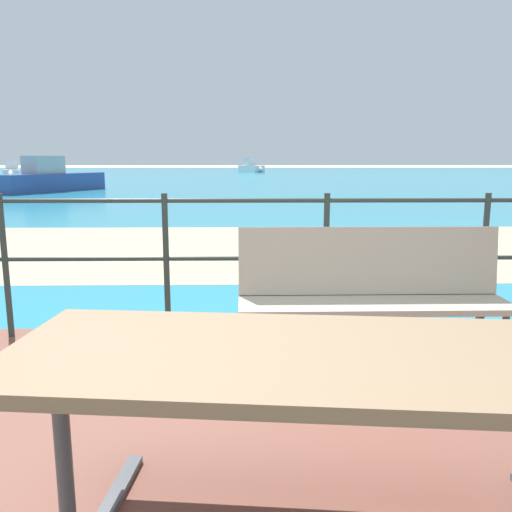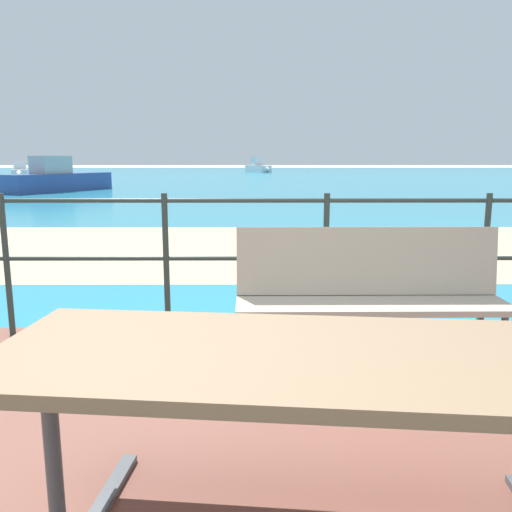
{
  "view_description": "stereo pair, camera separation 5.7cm",
  "coord_description": "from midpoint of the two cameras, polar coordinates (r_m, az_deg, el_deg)",
  "views": [
    {
      "loc": [
        -0.0,
        -1.33,
        1.37
      ],
      "look_at": [
        0.08,
        2.7,
        0.62
      ],
      "focal_mm": 36.41,
      "sensor_mm": 36.0,
      "label": 1
    },
    {
      "loc": [
        0.06,
        -1.33,
        1.37
      ],
      "look_at": [
        0.08,
        2.7,
        0.62
      ],
      "focal_mm": 36.41,
      "sensor_mm": 36.0,
      "label": 2
    }
  ],
  "objects": [
    {
      "name": "boat_mid",
      "position": [
        55.6,
        -0.54,
        9.7
      ],
      "size": [
        2.79,
        4.32,
        1.58
      ],
      "rotation": [
        0.0,
        0.0,
        5.18
      ],
      "color": "silver",
      "rests_on": "sea_water"
    },
    {
      "name": "boat_far",
      "position": [
        24.08,
        -21.52,
        7.83
      ],
      "size": [
        3.42,
        5.52,
        1.5
      ],
      "rotation": [
        0.0,
        0.0,
        1.11
      ],
      "color": "#2D478C",
      "rests_on": "sea_water"
    },
    {
      "name": "sea_water",
      "position": [
        41.35,
        -1.15,
        8.7
      ],
      "size": [
        90.0,
        90.0,
        0.01
      ],
      "primitive_type": "cube",
      "color": "teal",
      "rests_on": "ground"
    },
    {
      "name": "boat_near",
      "position": [
        41.54,
        -25.26,
        8.28
      ],
      "size": [
        1.98,
        3.51,
        1.16
      ],
      "rotation": [
        0.0,
        0.0,
        5.07
      ],
      "color": "silver",
      "rests_on": "sea_water"
    },
    {
      "name": "railing_fence",
      "position": [
        3.82,
        -1.49,
        0.88
      ],
      "size": [
        5.94,
        0.04,
        1.07
      ],
      "color": "#2D3833",
      "rests_on": "patio_paving"
    },
    {
      "name": "park_bench",
      "position": [
        3.21,
        12.06,
        -3.29
      ],
      "size": [
        1.61,
        0.43,
        0.9
      ],
      "rotation": [
        0.0,
        0.0,
        0.01
      ],
      "color": "tan",
      "rests_on": "patio_paving"
    },
    {
      "name": "picnic_table",
      "position": [
        1.55,
        7.79,
        -16.75
      ],
      "size": [
        1.98,
        1.48,
        0.79
      ],
      "rotation": [
        0.0,
        0.0,
        -0.1
      ],
      "color": "#7A6047",
      "rests_on": "patio_paving"
    },
    {
      "name": "beach_strip",
      "position": [
        8.1,
        -1.28,
        0.9
      ],
      "size": [
        54.01,
        5.01,
        0.01
      ],
      "primitive_type": "cube",
      "rotation": [
        0.0,
        0.0,
        -0.0
      ],
      "color": "tan",
      "rests_on": "ground"
    }
  ]
}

